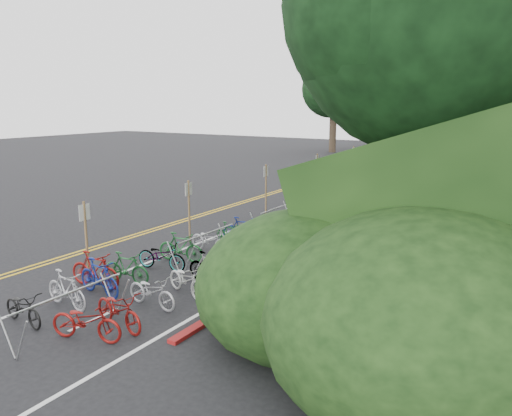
{
  "coord_description": "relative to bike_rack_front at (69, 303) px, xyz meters",
  "views": [
    {
      "loc": [
        12.93,
        -10.03,
        5.51
      ],
      "look_at": [
        2.62,
        6.77,
        1.3
      ],
      "focal_mm": 35.0,
      "sensor_mm": 36.0,
      "label": 1
    }
  ],
  "objects": [
    {
      "name": "bike_racks_rest",
      "position": [
        -0.26,
        15.84,
        0.07
      ],
      "size": [
        1.14,
        23.0,
        1.17
      ],
      "color": "#9B9C9F",
      "rests_on": "ground"
    },
    {
      "name": "ground",
      "position": [
        -3.26,
        2.84,
        -0.79
      ],
      "size": [
        120.0,
        120.0,
        0.0
      ],
      "primitive_type": "plane",
      "color": "black",
      "rests_on": "ground"
    },
    {
      "name": "bike_rack_front",
      "position": [
        0.0,
        0.0,
        0.0
      ],
      "size": [
        1.09,
        3.1,
        1.06
      ],
      "color": "#9B9C9F",
      "rests_on": "ground"
    },
    {
      "name": "signpost_near",
      "position": [
        -2.61,
        2.75,
        0.66
      ],
      "size": [
        0.08,
        0.4,
        2.54
      ],
      "color": "brown",
      "rests_on": "ground"
    },
    {
      "name": "bike_front",
      "position": [
        -1.94,
        2.44,
        -0.23
      ],
      "size": [
        0.69,
        1.89,
        1.11
      ],
      "primitive_type": "imported",
      "rotation": [
        0.0,
        0.0,
        1.66
      ],
      "color": "maroon",
      "rests_on": "ground"
    },
    {
      "name": "bike_valet",
      "position": [
        -0.28,
        4.25,
        -0.3
      ],
      "size": [
        3.18,
        11.0,
        1.08
      ],
      "color": "black",
      "rests_on": "ground"
    },
    {
      "name": "road_markings",
      "position": [
        -2.63,
        12.93,
        -0.78
      ],
      "size": [
        7.47,
        80.0,
        0.01
      ],
      "color": "gold",
      "rests_on": "ground"
    },
    {
      "name": "red_curb",
      "position": [
        2.44,
        14.84,
        -0.74
      ],
      "size": [
        0.25,
        28.0,
        0.1
      ],
      "primitive_type": "cube",
      "color": "maroon",
      "rests_on": "ground"
    },
    {
      "name": "signposts_rest",
      "position": [
        -2.66,
        16.84,
        0.64
      ],
      "size": [
        0.08,
        18.4,
        2.5
      ],
      "color": "brown",
      "rests_on": "ground"
    }
  ]
}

